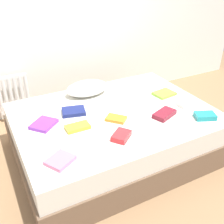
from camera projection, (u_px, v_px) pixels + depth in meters
name	position (u px, v px, depth m)	size (l,w,h in m)	color
ground_plane	(114.00, 152.00, 2.97)	(8.00, 8.00, 0.00)	#93704C
back_wall	(63.00, 1.00, 3.32)	(6.00, 0.10, 2.80)	silver
bed	(114.00, 133.00, 2.85)	(2.00, 1.50, 0.50)	brown
radiator	(14.00, 94.00, 3.39)	(0.38, 0.04, 0.50)	white
pillow	(87.00, 88.00, 3.05)	(0.48, 0.31, 0.16)	white
textbook_red	(121.00, 136.00, 2.32)	(0.18, 0.13, 0.05)	red
textbook_lime	(164.00, 94.00, 3.07)	(0.23, 0.18, 0.03)	#8CC638
textbook_maroon	(164.00, 114.00, 2.65)	(0.24, 0.14, 0.05)	maroon
textbook_navy	(74.00, 111.00, 2.70)	(0.23, 0.18, 0.04)	navy
textbook_pink	(60.00, 160.00, 2.05)	(0.20, 0.17, 0.03)	pink
textbook_yellow	(78.00, 127.00, 2.46)	(0.22, 0.12, 0.03)	yellow
textbook_orange	(116.00, 119.00, 2.59)	(0.19, 0.13, 0.03)	orange
textbook_purple	(44.00, 124.00, 2.50)	(0.23, 0.19, 0.03)	purple
textbook_teal	(205.00, 116.00, 2.62)	(0.19, 0.13, 0.05)	teal
textbook_white	(186.00, 104.00, 2.85)	(0.17, 0.13, 0.04)	white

